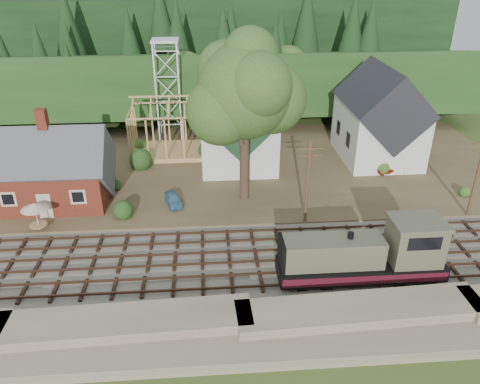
{
  "coord_description": "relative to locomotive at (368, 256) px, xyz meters",
  "views": [
    {
      "loc": [
        -1.46,
        -30.06,
        21.53
      ],
      "look_at": [
        1.28,
        6.0,
        3.0
      ],
      "focal_mm": 35.0,
      "sensor_mm": 36.0,
      "label": 1
    }
  ],
  "objects": [
    {
      "name": "timber_frame",
      "position": [
        -15.84,
        25.0,
        1.16
      ],
      "size": [
        8.2,
        6.2,
        6.99
      ],
      "color": "tan",
      "rests_on": "village_flat"
    },
    {
      "name": "telegraph_pole_near",
      "position": [
        -2.84,
        8.2,
        2.14
      ],
      "size": [
        2.2,
        0.28,
        8.0
      ],
      "color": "#4C331E",
      "rests_on": "ground"
    },
    {
      "name": "patio_set",
      "position": [
        -25.94,
        8.5,
        0.36
      ],
      "size": [
        2.28,
        2.28,
        2.54
      ],
      "color": "silver",
      "rests_on": "village_flat"
    },
    {
      "name": "telegraph_pole_far",
      "position": [
        12.16,
        8.2,
        2.14
      ],
      "size": [
        2.2,
        0.28,
        8.0
      ],
      "color": "#4C331E",
      "rests_on": "ground"
    },
    {
      "name": "lattice_tower",
      "position": [
        -15.84,
        31.0,
        7.92
      ],
      "size": [
        3.2,
        3.2,
        12.12
      ],
      "color": "silver",
      "rests_on": "village_flat"
    },
    {
      "name": "village_flat",
      "position": [
        -9.84,
        21.0,
        -1.96
      ],
      "size": [
        64.0,
        26.0,
        0.3
      ],
      "primitive_type": "cube",
      "color": "brown",
      "rests_on": "ground"
    },
    {
      "name": "depot",
      "position": [
        -25.84,
        14.0,
        1.11
      ],
      "size": [
        10.8,
        7.41,
        9.0
      ],
      "color": "maroon",
      "rests_on": "village_flat"
    },
    {
      "name": "locomotive",
      "position": [
        0.0,
        0.0,
        0.0
      ],
      "size": [
        11.87,
        2.97,
        4.75
      ],
      "color": "black",
      "rests_on": "railroad_bed"
    },
    {
      "name": "church",
      "position": [
        -7.84,
        22.68,
        3.07
      ],
      "size": [
        8.4,
        15.17,
        13.0
      ],
      "color": "silver",
      "rests_on": "village_flat"
    },
    {
      "name": "railroad_bed",
      "position": [
        -9.84,
        3.0,
        -2.03
      ],
      "size": [
        64.0,
        11.0,
        0.16
      ],
      "primitive_type": "cube",
      "color": "#726B5B",
      "rests_on": "ground"
    },
    {
      "name": "car_blue",
      "position": [
        -14.64,
        12.19,
        -1.28
      ],
      "size": [
        2.08,
        3.33,
        1.06
      ],
      "primitive_type": "imported",
      "rotation": [
        0.0,
        0.0,
        0.29
      ],
      "color": "#5189AE",
      "rests_on": "village_flat"
    },
    {
      "name": "ground",
      "position": [
        -9.84,
        3.0,
        -2.11
      ],
      "size": [
        140.0,
        140.0,
        0.0
      ],
      "primitive_type": "plane",
      "color": "#384C1E",
      "rests_on": "ground"
    },
    {
      "name": "embankment",
      "position": [
        -9.84,
        -5.5,
        -2.11
      ],
      "size": [
        64.0,
        5.0,
        1.6
      ],
      "primitive_type": "cube",
      "color": "#7F7259",
      "rests_on": "ground"
    },
    {
      "name": "ridge",
      "position": [
        -9.84,
        61.0,
        -2.11
      ],
      "size": [
        80.0,
        20.0,
        12.0
      ],
      "primitive_type": "cube",
      "color": "black",
      "rests_on": "ground"
    },
    {
      "name": "big_tree",
      "position": [
        -7.67,
        13.08,
        8.11
      ],
      "size": [
        10.9,
        8.4,
        14.7
      ],
      "color": "#38281E",
      "rests_on": "village_flat"
    },
    {
      "name": "farmhouse",
      "position": [
        8.16,
        22.0,
        2.76
      ],
      "size": [
        8.4,
        10.8,
        10.6
      ],
      "color": "silver",
      "rests_on": "village_flat"
    },
    {
      "name": "car_red",
      "position": [
        8.71,
        17.92,
        -1.22
      ],
      "size": [
        4.36,
        2.19,
        1.18
      ],
      "primitive_type": "imported",
      "rotation": [
        0.0,
        0.0,
        1.62
      ],
      "color": "#B9320E",
      "rests_on": "village_flat"
    },
    {
      "name": "hillside",
      "position": [
        -9.84,
        45.0,
        -2.11
      ],
      "size": [
        70.0,
        28.96,
        12.74
      ],
      "primitive_type": "cube",
      "rotation": [
        -0.17,
        0.0,
        0.0
      ],
      "color": "#1E3F19",
      "rests_on": "ground"
    }
  ]
}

